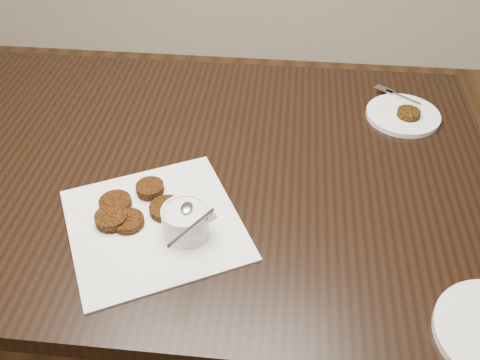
% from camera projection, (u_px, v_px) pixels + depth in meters
% --- Properties ---
extents(table, '(1.41, 0.91, 0.75)m').
position_uv_depth(table, '(183.00, 271.00, 1.40)').
color(table, black).
rests_on(table, floor).
extents(napkin, '(0.43, 0.43, 0.00)m').
position_uv_depth(napkin, '(154.00, 224.00, 1.01)').
color(napkin, white).
rests_on(napkin, table).
extents(sauce_ramekin, '(0.14, 0.14, 0.12)m').
position_uv_depth(sauce_ramekin, '(184.00, 209.00, 0.95)').
color(sauce_ramekin, silver).
rests_on(sauce_ramekin, napkin).
extents(patty_cluster, '(0.27, 0.27, 0.02)m').
position_uv_depth(patty_cluster, '(131.00, 209.00, 1.02)').
color(patty_cluster, '#562D0B').
rests_on(patty_cluster, napkin).
extents(plate_with_patty, '(0.25, 0.25, 0.03)m').
position_uv_depth(plate_with_patty, '(403.00, 113.00, 1.27)').
color(plate_with_patty, white).
rests_on(plate_with_patty, table).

